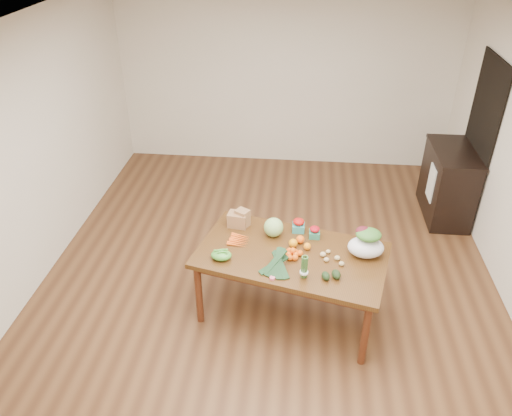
# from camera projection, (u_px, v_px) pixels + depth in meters

# --- Properties ---
(floor) EXTENTS (6.00, 6.00, 0.00)m
(floor) POSITION_uv_depth(u_px,v_px,m) (268.00, 277.00, 5.60)
(floor) COLOR brown
(floor) RESTS_ON ground
(ceiling) EXTENTS (5.00, 6.00, 0.02)m
(ceiling) POSITION_uv_depth(u_px,v_px,m) (272.00, 28.00, 4.18)
(ceiling) COLOR white
(ceiling) RESTS_ON room_walls
(room_walls) EXTENTS (5.02, 6.02, 2.70)m
(room_walls) POSITION_uv_depth(u_px,v_px,m) (270.00, 171.00, 4.89)
(room_walls) COLOR silver
(room_walls) RESTS_ON floor
(dining_table) EXTENTS (1.96, 1.38, 0.75)m
(dining_table) POSITION_uv_depth(u_px,v_px,m) (290.00, 284.00, 4.94)
(dining_table) COLOR #472B10
(dining_table) RESTS_ON floor
(doorway_dark) EXTENTS (0.02, 1.00, 2.10)m
(doorway_dark) POSITION_uv_depth(u_px,v_px,m) (478.00, 142.00, 6.20)
(doorway_dark) COLOR black
(doorway_dark) RESTS_ON floor
(cabinet) EXTENTS (0.52, 1.02, 0.94)m
(cabinet) POSITION_uv_depth(u_px,v_px,m) (448.00, 183.00, 6.49)
(cabinet) COLOR black
(cabinet) RESTS_ON floor
(dish_towel) EXTENTS (0.02, 0.28, 0.45)m
(dish_towel) POSITION_uv_depth(u_px,v_px,m) (431.00, 183.00, 6.33)
(dish_towel) COLOR white
(dish_towel) RESTS_ON cabinet
(paper_bag) EXTENTS (0.30, 0.27, 0.18)m
(paper_bag) POSITION_uv_depth(u_px,v_px,m) (238.00, 218.00, 5.09)
(paper_bag) COLOR olive
(paper_bag) RESTS_ON dining_table
(cabbage) EXTENTS (0.19, 0.19, 0.19)m
(cabbage) POSITION_uv_depth(u_px,v_px,m) (274.00, 227.00, 4.95)
(cabbage) COLOR #93CB75
(cabbage) RESTS_ON dining_table
(strawberry_basket_a) EXTENTS (0.15, 0.15, 0.11)m
(strawberry_basket_a) POSITION_uv_depth(u_px,v_px,m) (298.00, 226.00, 5.04)
(strawberry_basket_a) COLOR red
(strawberry_basket_a) RESTS_ON dining_table
(strawberry_basket_b) EXTENTS (0.13, 0.13, 0.10)m
(strawberry_basket_b) POSITION_uv_depth(u_px,v_px,m) (314.00, 233.00, 4.95)
(strawberry_basket_b) COLOR #AF0B1D
(strawberry_basket_b) RESTS_ON dining_table
(orange_a) EXTENTS (0.09, 0.09, 0.09)m
(orange_a) POSITION_uv_depth(u_px,v_px,m) (293.00, 243.00, 4.81)
(orange_a) COLOR orange
(orange_a) RESTS_ON dining_table
(orange_b) EXTENTS (0.08, 0.08, 0.08)m
(orange_b) POSITION_uv_depth(u_px,v_px,m) (300.00, 239.00, 4.87)
(orange_b) COLOR #FF5D0F
(orange_b) RESTS_ON dining_table
(orange_c) EXTENTS (0.07, 0.07, 0.07)m
(orange_c) POSITION_uv_depth(u_px,v_px,m) (307.00, 246.00, 4.78)
(orange_c) COLOR orange
(orange_c) RESTS_ON dining_table
(mandarin_cluster) EXTENTS (0.22, 0.22, 0.09)m
(mandarin_cluster) POSITION_uv_depth(u_px,v_px,m) (293.00, 252.00, 4.68)
(mandarin_cluster) COLOR #EF5D0E
(mandarin_cluster) RESTS_ON dining_table
(carrots) EXTENTS (0.26, 0.26, 0.03)m
(carrots) POSITION_uv_depth(u_px,v_px,m) (240.00, 240.00, 4.90)
(carrots) COLOR orange
(carrots) RESTS_ON dining_table
(snap_pea_bag) EXTENTS (0.20, 0.15, 0.09)m
(snap_pea_bag) POSITION_uv_depth(u_px,v_px,m) (221.00, 255.00, 4.65)
(snap_pea_bag) COLOR #509C35
(snap_pea_bag) RESTS_ON dining_table
(kale_bunch) EXTENTS (0.41, 0.46, 0.16)m
(kale_bunch) POSITION_uv_depth(u_px,v_px,m) (276.00, 265.00, 4.46)
(kale_bunch) COLOR black
(kale_bunch) RESTS_ON dining_table
(asparagus_bundle) EXTENTS (0.11, 0.13, 0.26)m
(asparagus_bundle) POSITION_uv_depth(u_px,v_px,m) (304.00, 267.00, 4.37)
(asparagus_bundle) COLOR #4C873E
(asparagus_bundle) RESTS_ON dining_table
(potato_a) EXTENTS (0.06, 0.05, 0.05)m
(potato_a) POSITION_uv_depth(u_px,v_px,m) (323.00, 254.00, 4.69)
(potato_a) COLOR tan
(potato_a) RESTS_ON dining_table
(potato_b) EXTENTS (0.05, 0.05, 0.04)m
(potato_b) POSITION_uv_depth(u_px,v_px,m) (326.00, 260.00, 4.62)
(potato_b) COLOR tan
(potato_b) RESTS_ON dining_table
(potato_c) EXTENTS (0.05, 0.05, 0.05)m
(potato_c) POSITION_uv_depth(u_px,v_px,m) (337.00, 258.00, 4.64)
(potato_c) COLOR tan
(potato_c) RESTS_ON dining_table
(potato_d) EXTENTS (0.05, 0.04, 0.04)m
(potato_d) POSITION_uv_depth(u_px,v_px,m) (328.00, 252.00, 4.73)
(potato_d) COLOR #D6C17B
(potato_d) RESTS_ON dining_table
(potato_e) EXTENTS (0.05, 0.05, 0.04)m
(potato_e) POSITION_uv_depth(u_px,v_px,m) (342.00, 264.00, 4.57)
(potato_e) COLOR tan
(potato_e) RESTS_ON dining_table
(avocado_a) EXTENTS (0.10, 0.12, 0.07)m
(avocado_a) POSITION_uv_depth(u_px,v_px,m) (326.00, 276.00, 4.40)
(avocado_a) COLOR black
(avocado_a) RESTS_ON dining_table
(avocado_b) EXTENTS (0.11, 0.13, 0.08)m
(avocado_b) POSITION_uv_depth(u_px,v_px,m) (336.00, 274.00, 4.42)
(avocado_b) COLOR black
(avocado_b) RESTS_ON dining_table
(salad_bag) EXTENTS (0.39, 0.33, 0.26)m
(salad_bag) POSITION_uv_depth(u_px,v_px,m) (366.00, 244.00, 4.65)
(salad_bag) COLOR white
(salad_bag) RESTS_ON dining_table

